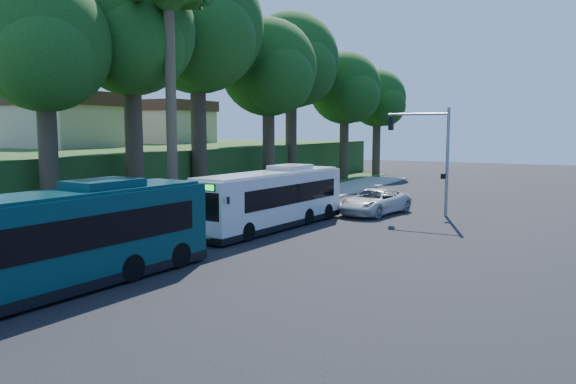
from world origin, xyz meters
The scene contains 19 objects.
ground centered at (0.00, 0.00, 0.00)m, with size 140.00×140.00×0.00m, color black.
sidewalk centered at (-7.30, 0.00, 0.06)m, with size 4.50×70.00×0.12m, color gray.
red_curb centered at (-5.00, -4.00, 0.07)m, with size 0.25×30.00×0.13m, color maroon.
grass_verge centered at (-13.00, 5.00, 0.03)m, with size 8.00×70.00×0.06m, color #234719.
bus_shelter centered at (-7.26, -2.86, 1.81)m, with size 3.20×1.51×2.55m.
stop_sign_pole centered at (-5.40, -5.00, 2.08)m, with size 0.35×0.06×3.17m.
traffic_signal_pole centered at (3.78, 10.00, 4.42)m, with size 4.10×0.30×7.00m.
palm_tree centered at (-8.20, -1.50, 12.38)m, with size 4.20×4.20×14.40m.
hillside_backdrop centered at (-26.30, 15.10, 2.44)m, with size 24.00×60.00×8.80m.
tree_0 centered at (-12.40, -0.02, 11.20)m, with size 8.40×8.00×15.70m.
tree_1 centered at (-13.37, 7.98, 12.73)m, with size 10.50×10.00×18.26m.
tree_2 centered at (-11.89, 15.98, 10.48)m, with size 8.82×8.40×15.12m.
tree_3 centered at (-13.88, 23.98, 11.98)m, with size 10.08×9.60×17.28m.
tree_4 centered at (-11.40, 31.98, 9.73)m, with size 8.40×8.00×14.14m.
tree_5 centered at (-10.41, 39.99, 8.96)m, with size 7.35×7.00×12.86m.
tree_6 centered at (-12.91, -6.01, 9.71)m, with size 7.56×7.20×13.74m.
white_bus centered at (-2.98, 0.93, 1.72)m, with size 3.56×11.97×3.51m.
teal_bus centered at (-3.32, -13.50, 1.84)m, with size 3.72×12.84×3.78m.
pickup centered at (0.40, 8.69, 0.83)m, with size 2.76×6.00×1.67m, color silver.
Camera 1 is at (12.81, -26.64, 5.68)m, focal length 35.00 mm.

